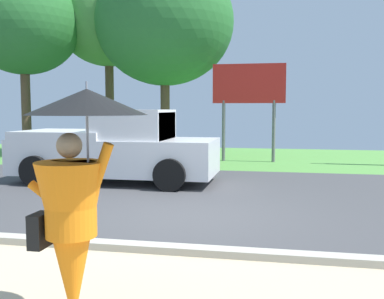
{
  "coord_description": "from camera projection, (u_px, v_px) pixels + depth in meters",
  "views": [
    {
      "loc": [
        1.63,
        -7.61,
        1.9
      ],
      "look_at": [
        -0.06,
        1.0,
        1.1
      ],
      "focal_mm": 41.85,
      "sensor_mm": 36.0,
      "label": 1
    }
  ],
  "objects": [
    {
      "name": "ground_plane",
      "position": [
        210.0,
        190.0,
        10.81
      ],
      "size": [
        40.0,
        22.0,
        0.2
      ],
      "color": "#424244"
    },
    {
      "name": "monk_pedestrian",
      "position": [
        75.0,
        201.0,
        3.84
      ],
      "size": [
        1.08,
        1.02,
        2.13
      ],
      "rotation": [
        0.0,
        0.0,
        0.27
      ],
      "color": "orange",
      "rests_on": "ground_plane"
    },
    {
      "name": "pickup_truck",
      "position": [
        116.0,
        149.0,
        11.58
      ],
      "size": [
        5.2,
        2.28,
        1.88
      ],
      "rotation": [
        0.0,
        0.0,
        -0.06
      ],
      "color": "silver",
      "rests_on": "ground_plane"
    },
    {
      "name": "roadside_billboard",
      "position": [
        249.0,
        91.0,
        15.99
      ],
      "size": [
        2.6,
        0.12,
        3.5
      ],
      "color": "slate",
      "rests_on": "ground_plane"
    },
    {
      "name": "tree_left_far",
      "position": [
        108.0,
        19.0,
        18.72
      ],
      "size": [
        4.36,
        4.36,
        7.64
      ],
      "color": "brown",
      "rests_on": "ground_plane"
    },
    {
      "name": "tree_center_back",
      "position": [
        23.0,
        23.0,
        17.26
      ],
      "size": [
        4.37,
        4.37,
        7.2
      ],
      "color": "brown",
      "rests_on": "ground_plane"
    },
    {
      "name": "tree_right_mid",
      "position": [
        165.0,
        23.0,
        17.24
      ],
      "size": [
        5.33,
        5.33,
        7.64
      ],
      "color": "brown",
      "rests_on": "ground_plane"
    }
  ]
}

